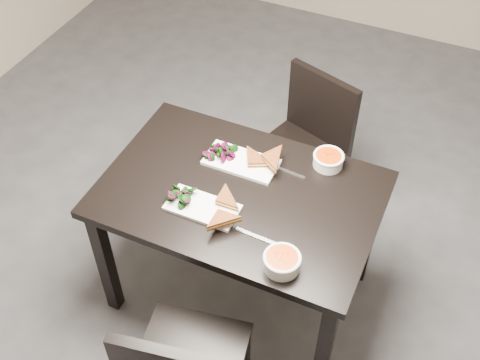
{
  "coord_description": "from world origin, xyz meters",
  "views": [
    {
      "loc": [
        0.58,
        -1.86,
        2.65
      ],
      "look_at": [
        -0.14,
        -0.25,
        0.82
      ],
      "focal_mm": 44.88,
      "sensor_mm": 36.0,
      "label": 1
    }
  ],
  "objects_px": {
    "table": "(240,206)",
    "soup_bowl_far": "(328,159)",
    "plate_far": "(241,162)",
    "chair_far": "(306,141)",
    "soup_bowl_near": "(282,261)",
    "plate_near": "(203,207)"
  },
  "relations": [
    {
      "from": "chair_far",
      "to": "soup_bowl_far",
      "type": "relative_size",
      "value": 6.07
    },
    {
      "from": "soup_bowl_near",
      "to": "soup_bowl_far",
      "type": "relative_size",
      "value": 1.06
    },
    {
      "from": "plate_far",
      "to": "soup_bowl_far",
      "type": "relative_size",
      "value": 2.36
    },
    {
      "from": "table",
      "to": "soup_bowl_near",
      "type": "relative_size",
      "value": 8.08
    },
    {
      "from": "table",
      "to": "soup_bowl_far",
      "type": "relative_size",
      "value": 8.57
    },
    {
      "from": "table",
      "to": "soup_bowl_far",
      "type": "distance_m",
      "value": 0.45
    },
    {
      "from": "soup_bowl_far",
      "to": "plate_far",
      "type": "bearing_deg",
      "value": -157.22
    },
    {
      "from": "chair_far",
      "to": "plate_near",
      "type": "distance_m",
      "value": 0.92
    },
    {
      "from": "table",
      "to": "soup_bowl_near",
      "type": "bearing_deg",
      "value": -43.84
    },
    {
      "from": "plate_far",
      "to": "soup_bowl_far",
      "type": "height_order",
      "value": "soup_bowl_far"
    },
    {
      "from": "soup_bowl_near",
      "to": "plate_far",
      "type": "relative_size",
      "value": 0.45
    },
    {
      "from": "chair_far",
      "to": "plate_far",
      "type": "relative_size",
      "value": 2.57
    },
    {
      "from": "soup_bowl_near",
      "to": "plate_far",
      "type": "height_order",
      "value": "soup_bowl_near"
    },
    {
      "from": "plate_far",
      "to": "soup_bowl_near",
      "type": "bearing_deg",
      "value": -50.55
    },
    {
      "from": "chair_far",
      "to": "soup_bowl_far",
      "type": "height_order",
      "value": "chair_far"
    },
    {
      "from": "chair_far",
      "to": "plate_far",
      "type": "distance_m",
      "value": 0.63
    },
    {
      "from": "table",
      "to": "soup_bowl_near",
      "type": "xyz_separation_m",
      "value": [
        0.31,
        -0.3,
        0.14
      ]
    },
    {
      "from": "plate_far",
      "to": "soup_bowl_far",
      "type": "bearing_deg",
      "value": 22.78
    },
    {
      "from": "soup_bowl_near",
      "to": "soup_bowl_far",
      "type": "xyz_separation_m",
      "value": [
        -0.02,
        0.61,
        -0.0
      ]
    },
    {
      "from": "soup_bowl_near",
      "to": "plate_far",
      "type": "xyz_separation_m",
      "value": [
        -0.38,
        0.46,
        -0.03
      ]
    },
    {
      "from": "chair_far",
      "to": "plate_far",
      "type": "bearing_deg",
      "value": -85.65
    },
    {
      "from": "table",
      "to": "chair_far",
      "type": "relative_size",
      "value": 1.41
    }
  ]
}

